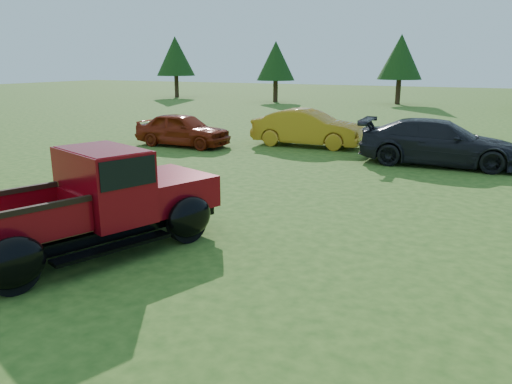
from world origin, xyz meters
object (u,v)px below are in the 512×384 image
Objects in this scene: tree_far_west at (175,56)px; pickup_truck at (106,201)px; show_car_yellow at (308,128)px; tree_mid_left at (401,57)px; tree_west at (276,61)px; show_car_red at (183,130)px; show_car_grey at (439,142)px.

pickup_truck is (20.32, -31.06, -2.72)m from tree_far_west.
tree_mid_left is at bearing -0.29° from show_car_yellow.
pickup_truck reaches higher than show_car_yellow.
show_car_yellow is at bearing 112.82° from pickup_truck.
tree_west is 0.95× the size of pickup_truck.
tree_west is at bearing -5.71° from tree_far_west.
tree_west is (10.00, -1.00, -0.41)m from tree_far_west.
tree_mid_left reaches higher than show_car_red.
show_car_grey is (5.49, -22.23, -2.70)m from tree_mid_left.
tree_west reaches higher than pickup_truck.
tree_west is 21.22m from show_car_yellow.
show_car_grey is at bearing 86.70° from pickup_truck.
tree_mid_left is 32.19m from pickup_truck.
tree_far_west is at bearing 42.75° from show_car_yellow.
show_car_red is 4.67m from show_car_yellow.
tree_far_west reaches higher than tree_west.
tree_mid_left is at bearing -9.37° from show_car_red.
show_car_red is at bearing -75.16° from tree_west.
tree_mid_left is 23.05m from show_car_grey.
tree_west reaches higher than show_car_grey.
tree_mid_left is 1.03× the size of pickup_truck.
tree_far_west is 37.21m from pickup_truck.
show_car_red is (15.50, -21.76, -2.90)m from tree_far_west.
tree_far_west is 28.02m from show_car_yellow.
show_car_yellow is at bearing -64.74° from show_car_red.
tree_west is at bearing 32.92° from show_car_grey.
pickup_truck reaches higher than show_car_grey.
tree_far_west is 1.04× the size of tree_mid_left.
tree_west is at bearing 128.65° from pickup_truck.
tree_far_west is 26.87m from show_car_red.
tree_mid_left is (9.00, 2.00, 0.27)m from tree_west.
show_car_red is at bearing 113.67° from show_car_yellow.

